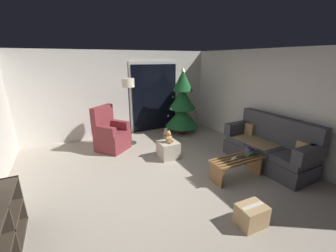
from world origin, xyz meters
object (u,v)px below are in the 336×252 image
(coffee_table, at_px, (237,165))
(book_stack, at_px, (251,151))
(ottoman, at_px, (168,150))
(teddy_bear_cream_by_tree, at_px, (166,133))
(cardboard_box_taped_mid_floor, at_px, (251,215))
(couch, at_px, (269,148))
(christmas_tree, at_px, (182,105))
(armchair, at_px, (111,135))
(cell_phone, at_px, (251,149))
(remote_graphite, at_px, (241,157))
(teddy_bear_honey, at_px, (169,137))
(remote_white, at_px, (234,159))
(floor_lamp, at_px, (128,89))

(coffee_table, distance_m, book_stack, 0.43)
(coffee_table, xyz_separation_m, ottoman, (-0.80, 1.41, -0.08))
(ottoman, xyz_separation_m, teddy_bear_cream_by_tree, (0.56, 1.29, -0.08))
(cardboard_box_taped_mid_floor, bearing_deg, coffee_table, 55.95)
(couch, bearing_deg, christmas_tree, 102.82)
(coffee_table, height_order, ottoman, coffee_table)
(armchair, bearing_deg, ottoman, -44.99)
(couch, relative_size, cell_phone, 13.54)
(coffee_table, distance_m, cell_phone, 0.45)
(book_stack, height_order, ottoman, book_stack)
(coffee_table, bearing_deg, cell_phone, 1.03)
(teddy_bear_cream_by_tree, bearing_deg, remote_graphite, -83.02)
(couch, relative_size, cardboard_box_taped_mid_floor, 4.79)
(coffee_table, relative_size, armchair, 0.97)
(cell_phone, height_order, christmas_tree, christmas_tree)
(book_stack, bearing_deg, teddy_bear_honey, 130.42)
(couch, relative_size, teddy_bear_honey, 6.84)
(remote_white, distance_m, floor_lamp, 3.13)
(couch, distance_m, coffee_table, 1.04)
(couch, height_order, remote_graphite, couch)
(cell_phone, bearing_deg, coffee_table, 179.95)
(coffee_table, height_order, cell_phone, cell_phone)
(floor_lamp, xyz_separation_m, cardboard_box_taped_mid_floor, (0.61, -3.74, -1.35))
(floor_lamp, relative_size, teddy_bear_honey, 6.25)
(cell_phone, xyz_separation_m, teddy_bear_cream_by_tree, (-0.59, 2.69, -0.43))
(armchair, height_order, teddy_bear_honey, armchair)
(coffee_table, bearing_deg, ottoman, 119.64)
(book_stack, distance_m, armchair, 3.38)
(cell_phone, distance_m, armchair, 3.38)
(christmas_tree, distance_m, teddy_bear_cream_by_tree, 1.02)
(cell_phone, bearing_deg, armchair, 130.98)
(remote_graphite, distance_m, ottoman, 1.69)
(remote_white, relative_size, teddy_bear_cream_by_tree, 0.55)
(couch, height_order, armchair, armchair)
(remote_white, bearing_deg, teddy_bear_cream_by_tree, -18.46)
(christmas_tree, height_order, floor_lamp, christmas_tree)
(remote_white, distance_m, teddy_bear_cream_by_tree, 2.71)
(coffee_table, distance_m, cardboard_box_taped_mid_floor, 1.29)
(coffee_table, xyz_separation_m, armchair, (-1.91, 2.52, 0.12))
(remote_graphite, relative_size, ottoman, 0.35)
(teddy_bear_honey, bearing_deg, book_stack, -49.58)
(teddy_bear_cream_by_tree, bearing_deg, floor_lamp, -178.64)
(christmas_tree, distance_m, floor_lamp, 1.85)
(cell_phone, xyz_separation_m, christmas_tree, (0.05, 2.84, 0.34))
(ottoman, bearing_deg, armchair, 135.01)
(remote_white, xyz_separation_m, floor_lamp, (-1.23, 2.67, 1.08))
(book_stack, bearing_deg, cell_phone, -134.61)
(couch, distance_m, remote_graphite, 0.94)
(teddy_bear_honey, bearing_deg, coffee_table, -60.36)
(remote_white, height_order, cardboard_box_taped_mid_floor, remote_white)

